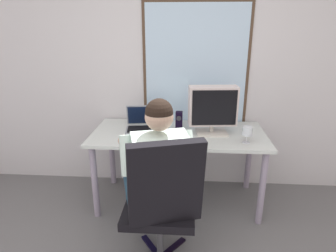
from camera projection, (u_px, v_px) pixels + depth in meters
wall_rear at (173, 71)px, 3.05m from camera, size 5.82×0.08×2.52m
desk at (179, 141)px, 2.83m from camera, size 1.64×0.76×0.74m
office_chair at (163, 199)px, 1.97m from camera, size 0.59×0.59×1.07m
person_seated at (156, 172)px, 2.21m from camera, size 0.65×0.87×1.27m
crt_monitor at (213, 107)px, 2.69m from camera, size 0.45×0.26×0.45m
laptop at (145, 123)px, 2.89m from camera, size 0.39×0.33×0.22m
wine_glass at (247, 132)px, 2.53m from camera, size 0.09×0.09×0.15m
desk_speaker at (179, 120)px, 2.91m from camera, size 0.07×0.07×0.16m
cd_case at (173, 138)px, 2.64m from camera, size 0.16×0.15×0.01m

